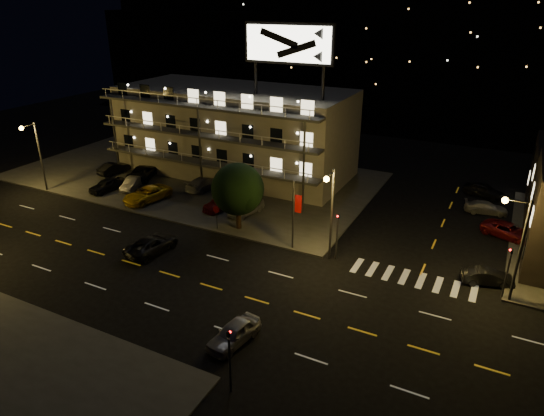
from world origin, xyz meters
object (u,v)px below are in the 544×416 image
at_px(tree, 237,190).
at_px(lot_car_2, 147,194).
at_px(road_car_east, 234,333).
at_px(lot_car_4, 246,207).
at_px(lot_car_7, 204,183).
at_px(road_car_west, 152,244).
at_px(side_car_0, 488,277).

xyz_separation_m(tree, lot_car_2, (-12.18, 1.27, -3.06)).
distance_m(tree, road_car_east, 16.98).
height_order(lot_car_2, lot_car_4, lot_car_2).
height_order(lot_car_7, road_car_west, lot_car_7).
bearing_deg(side_car_0, tree, 73.82).
distance_m(lot_car_2, road_car_west, 11.59).
bearing_deg(lot_car_7, lot_car_2, 66.00).
distance_m(lot_car_4, road_car_west, 11.00).
bearing_deg(road_car_east, lot_car_4, 126.57).
distance_m(lot_car_2, road_car_east, 25.80).
bearing_deg(road_car_west, lot_car_2, -41.75).
bearing_deg(lot_car_2, road_car_east, -25.43).
distance_m(lot_car_7, road_car_west, 14.96).
distance_m(tree, side_car_0, 22.36).
height_order(lot_car_4, side_car_0, lot_car_4).
xyz_separation_m(tree, lot_car_4, (-0.98, 3.15, -3.09)).
bearing_deg(lot_car_2, road_car_west, -35.54).
xyz_separation_m(lot_car_2, lot_car_4, (11.21, 1.89, -0.03)).
relative_size(side_car_0, road_car_east, 0.93).
xyz_separation_m(tree, side_car_0, (22.11, 0.37, -3.34)).
distance_m(lot_car_4, lot_car_7, 8.66).
distance_m(lot_car_7, road_car_east, 27.39).
height_order(lot_car_2, road_car_east, lot_car_2).
relative_size(lot_car_2, road_car_west, 1.07).
relative_size(lot_car_2, road_car_east, 1.32).
height_order(lot_car_4, road_car_east, lot_car_4).
relative_size(lot_car_7, side_car_0, 1.29).
relative_size(tree, lot_car_4, 1.50).
distance_m(lot_car_2, lot_car_7, 6.69).
bearing_deg(tree, road_car_west, -120.98).
bearing_deg(tree, road_car_east, -60.31).
bearing_deg(lot_car_2, lot_car_7, 71.18).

